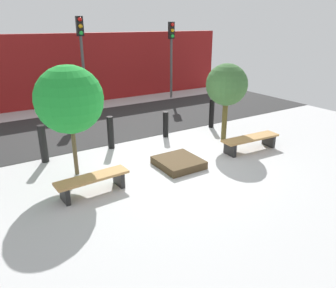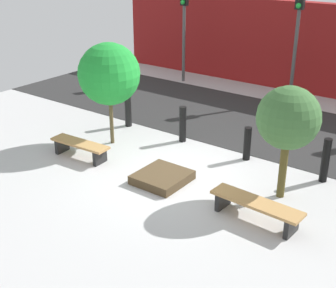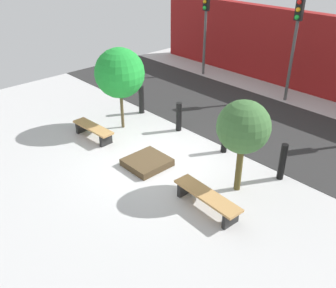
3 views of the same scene
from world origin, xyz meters
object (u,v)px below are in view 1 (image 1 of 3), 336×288
at_px(tree_behind_right_bench, 227,85).
at_px(traffic_light_mid_west, 82,47).
at_px(bench_left, 93,181).
at_px(tree_behind_left_bench, 69,100).
at_px(bollard_left, 111,133).
at_px(bollard_center, 166,124).
at_px(bench_right, 250,141).
at_px(bollard_far_left, 43,144).
at_px(planter_bed, 179,162).
at_px(bollard_right, 212,113).
at_px(traffic_light_mid_east, 171,46).

xyz_separation_m(tree_behind_right_bench, traffic_light_mid_west, (-2.47, 6.28, 0.87)).
bearing_deg(bench_left, tree_behind_right_bench, 10.26).
height_order(tree_behind_left_bench, bollard_left, tree_behind_left_bench).
bearing_deg(bollard_center, tree_behind_left_bench, -160.23).
relative_size(bench_left, bollard_center, 1.94).
bearing_deg(traffic_light_mid_west, bench_right, -71.68).
xyz_separation_m(tree_behind_left_bench, bollard_far_left, (-0.50, 1.24, -1.41)).
bearing_deg(planter_bed, tree_behind_right_bench, 21.81).
distance_m(bollard_left, bollard_center, 1.98).
bearing_deg(bench_left, traffic_light_mid_west, 68.41).
height_order(bollard_far_left, bollard_right, bollard_far_left).
relative_size(tree_behind_left_bench, bollard_left, 2.75).
distance_m(bench_left, planter_bed, 2.49).
relative_size(planter_bed, bollard_center, 1.34).
bearing_deg(bollard_far_left, bollard_center, 0.00).
height_order(bollard_far_left, bollard_left, bollard_far_left).
bearing_deg(tree_behind_left_bench, bollard_center, 19.77).
xyz_separation_m(bench_right, bollard_left, (-3.46, 2.43, 0.19)).
bearing_deg(bollard_right, tree_behind_left_bench, -167.12).
relative_size(planter_bed, traffic_light_mid_west, 0.30).
xyz_separation_m(bollard_left, bollard_center, (1.98, 0.00, -0.07)).
bearing_deg(traffic_light_mid_east, bollard_right, -106.68).
xyz_separation_m(tree_behind_right_bench, bollard_left, (-3.46, 1.24, -1.30)).
relative_size(bench_left, planter_bed, 1.45).
bearing_deg(tree_behind_left_bench, tree_behind_right_bench, 0.00).
xyz_separation_m(bench_left, tree_behind_right_bench, (4.95, 1.19, 1.49)).
distance_m(bollard_center, traffic_light_mid_east, 6.47).
bearing_deg(bench_right, bollard_center, 124.61).
distance_m(bench_right, traffic_light_mid_east, 8.04).
bearing_deg(bollard_right, traffic_light_mid_east, 73.32).
bearing_deg(bollard_left, tree_behind_right_bench, -19.77).
height_order(bench_left, traffic_light_mid_east, traffic_light_mid_east).
distance_m(planter_bed, bollard_right, 3.74).
height_order(tree_behind_right_bench, bollard_far_left, tree_behind_right_bench).
bearing_deg(bollard_center, bollard_far_left, 180.00).
bearing_deg(traffic_light_mid_west, bollard_center, -78.87).
bearing_deg(bollard_far_left, traffic_light_mid_east, 34.05).
bearing_deg(bench_left, traffic_light_mid_east, 43.79).
relative_size(bollard_center, bollard_right, 0.82).
bearing_deg(traffic_light_mid_east, tree_behind_right_bench, -107.71).
bearing_deg(bollard_left, planter_bed, -66.10).
relative_size(bench_right, bollard_left, 1.92).
height_order(planter_bed, traffic_light_mid_east, traffic_light_mid_east).
xyz_separation_m(tree_behind_right_bench, bollard_center, (-1.48, 1.24, -1.36)).
bearing_deg(tree_behind_right_bench, bench_right, -90.00).
distance_m(bench_right, planter_bed, 2.49).
relative_size(tree_behind_right_bench, bollard_center, 2.85).
distance_m(tree_behind_left_bench, bollard_center, 3.98).
relative_size(tree_behind_left_bench, traffic_light_mid_east, 0.75).
height_order(bollard_left, traffic_light_mid_east, traffic_light_mid_east).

